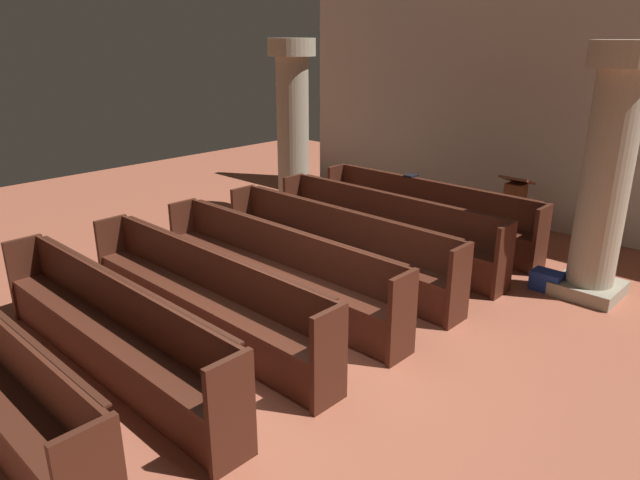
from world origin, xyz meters
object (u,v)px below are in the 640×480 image
Objects in this scene: pew_row_2 at (335,243)px; hymn_book at (411,176)px; pew_row_1 at (385,225)px; pillar_aisle_side at (607,171)px; pew_row_0 at (426,210)px; pillar_far_side at (293,126)px; pew_row_4 at (202,292)px; kneeler_box_blue at (547,281)px; pew_row_5 at (109,326)px; lectern at (513,213)px; pew_row_3 at (276,265)px.

hymn_book is (-0.46, 2.38, 0.46)m from pew_row_2.
pew_row_1 is 1.24× the size of pillar_aisle_side.
pew_row_0 is 0.68m from hymn_book.
pillar_far_side is (-2.68, 0.71, 1.12)m from pew_row_1.
kneeler_box_blue is at bearing 59.27° from pew_row_4.
hymn_book is 0.54× the size of kneeler_box_blue.
pew_row_0 is 5.47m from pew_row_5.
kneeler_box_blue is (2.28, 3.84, -0.39)m from pew_row_4.
pew_row_1 is 2.34m from lectern.
pew_row_2 is 3.61× the size of lectern.
pew_row_3 is at bearing -103.17° from lectern.
kneeler_box_blue is at bearing -14.89° from hymn_book.
pew_row_1 is 1.24× the size of pillar_far_side.
pew_row_2 is at bearing -90.00° from pew_row_0.
pew_row_1 is at bearing -166.40° from kneeler_box_blue.
pew_row_1 is at bearing -90.00° from pew_row_0.
pew_row_3 is 1.24× the size of pillar_aisle_side.
pew_row_4 is (0.00, -1.09, 0.00)m from pew_row_3.
pillar_far_side is at bearing 178.20° from kneeler_box_blue.
pillar_aisle_side reaches higher than lectern.
pew_row_5 is (0.00, -4.38, 0.00)m from pew_row_1.
pillar_far_side reaches higher than pew_row_0.
hymn_book is at bearing 165.11° from kneeler_box_blue.
pew_row_0 is 18.53× the size of hymn_book.
pew_row_3 is 4.19m from pillar_aisle_side.
pew_row_3 is 1.09m from pew_row_4.
kneeler_box_blue is at bearing 35.83° from pew_row_2.
lectern reaches higher than pew_row_0.
pew_row_5 is at bearing -62.22° from pillar_far_side.
pillar_far_side reaches higher than hymn_book.
pew_row_3 is at bearing 90.00° from pew_row_5.
pillar_far_side reaches higher than pew_row_1.
pew_row_0 and pew_row_4 have the same top height.
pew_row_5 is at bearing -90.00° from pew_row_1.
pew_row_0 and pew_row_5 have the same top height.
pillar_far_side is at bearing 146.07° from pew_row_2.
pew_row_1 is at bearing -164.01° from pillar_aisle_side.
pew_row_3 is 4.41m from lectern.
pew_row_3 is 3.53m from hymn_book.
pillar_far_side is (-2.68, 1.80, 1.12)m from pew_row_2.
pillar_far_side reaches higher than pew_row_4.
pew_row_4 is 1.00× the size of pew_row_5.
pew_row_3 is 10.04× the size of kneeler_box_blue.
pew_row_2 is 1.00× the size of pew_row_4.
lectern is at bearing 142.44° from pillar_aisle_side.
pew_row_0 reaches higher than kneeler_box_blue.
pillar_aisle_side is 1.59m from kneeler_box_blue.
pew_row_4 reaches higher than kneeler_box_blue.
pew_row_2 is 3.50m from pillar_aisle_side.
pew_row_3 is at bearing -90.00° from pew_row_2.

